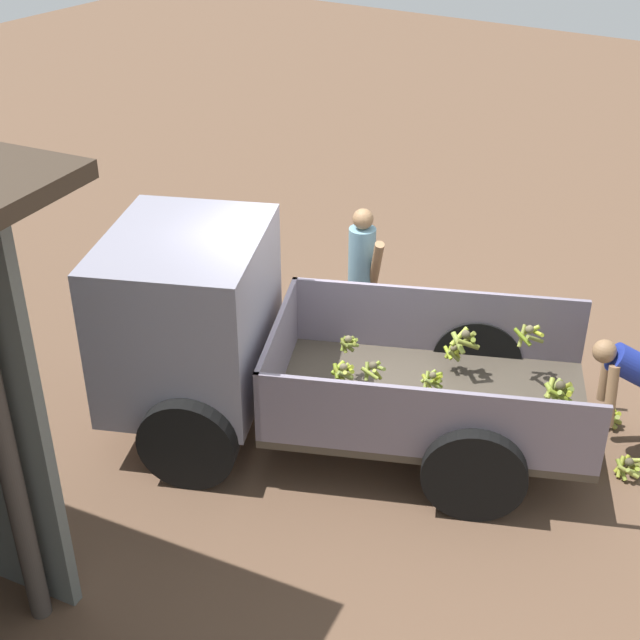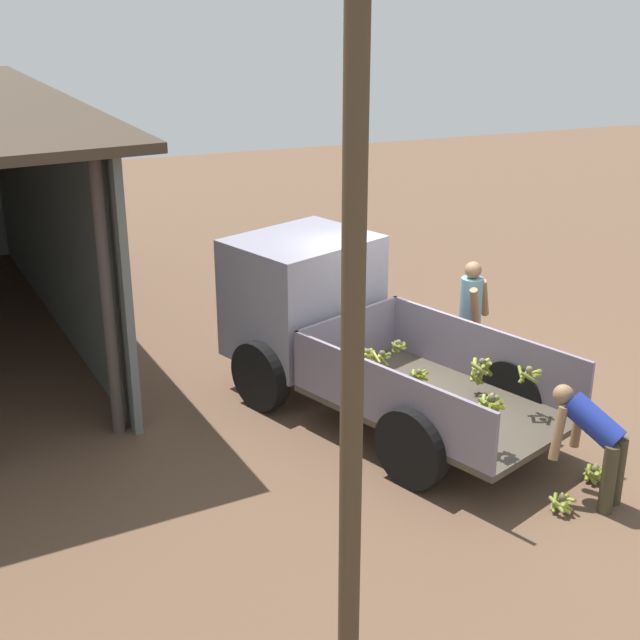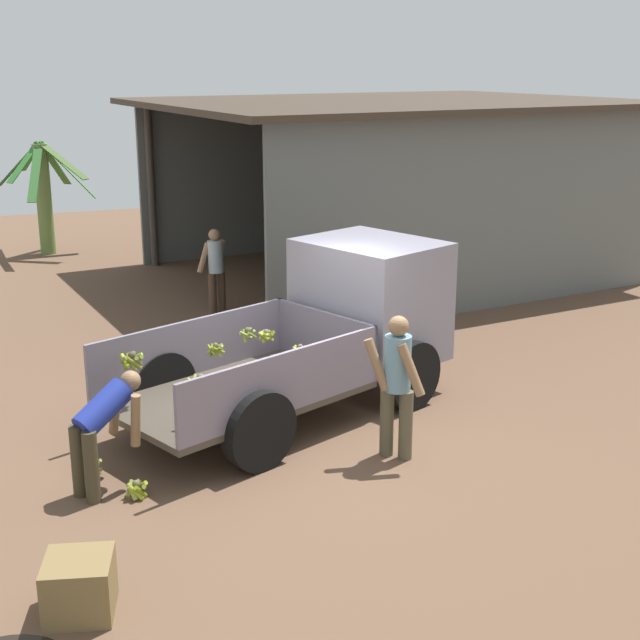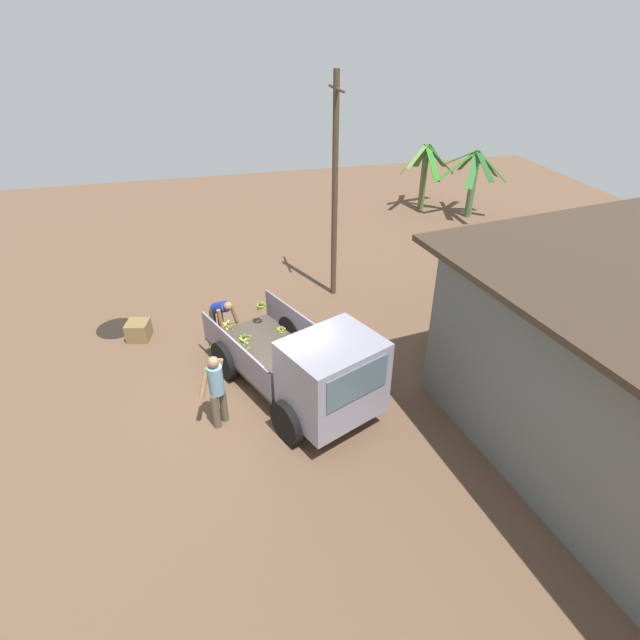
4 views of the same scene
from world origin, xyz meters
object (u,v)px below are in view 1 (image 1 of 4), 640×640
Objects in this scene: cargo_truck at (238,334)px; person_worker_loading at (640,386)px; banana_bunch_on_ground_0 at (628,467)px; banana_bunch_on_ground_1 at (610,417)px; person_foreground_visitor at (363,271)px.

cargo_truck reaches higher than person_worker_loading.
person_worker_loading is 0.76m from banana_bunch_on_ground_0.
banana_bunch_on_ground_1 is (0.27, -0.28, -0.65)m from person_worker_loading.
person_worker_loading reaches higher than banana_bunch_on_ground_1.
cargo_truck reaches higher than person_foreground_visitor.
cargo_truck is at bearing -139.29° from person_foreground_visitor.
person_foreground_visitor is 6.35× the size of banana_bunch_on_ground_0.
banana_bunch_on_ground_0 is at bearing 118.94° from banana_bunch_on_ground_1.
banana_bunch_on_ground_1 is (-3.16, -1.99, -0.98)m from cargo_truck.
cargo_truck is 3.89m from banana_bunch_on_ground_0.
cargo_truck is 3.84m from person_worker_loading.
person_foreground_visitor is 1.36× the size of person_worker_loading.
cargo_truck is 3.86m from banana_bunch_on_ground_1.
cargo_truck is 2.05m from person_foreground_visitor.
person_worker_loading is (-3.43, -1.70, -0.33)m from cargo_truck.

